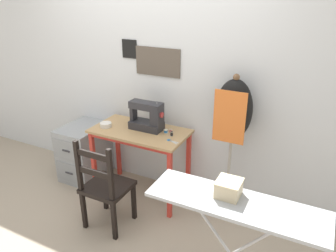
# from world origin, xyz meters

# --- Properties ---
(ground_plane) EXTENTS (14.00, 14.00, 0.00)m
(ground_plane) POSITION_xyz_m (0.00, 0.00, 0.00)
(ground_plane) COLOR tan
(wall_back) EXTENTS (10.00, 0.07, 2.55)m
(wall_back) POSITION_xyz_m (0.00, 0.59, 1.28)
(wall_back) COLOR silver
(wall_back) RESTS_ON ground_plane
(sewing_table) EXTENTS (0.98, 0.52, 0.76)m
(sewing_table) POSITION_xyz_m (0.00, 0.25, 0.65)
(sewing_table) COLOR tan
(sewing_table) RESTS_ON ground_plane
(sewing_machine) EXTENTS (0.35, 0.17, 0.31)m
(sewing_machine) POSITION_xyz_m (0.07, 0.32, 0.89)
(sewing_machine) COLOR #28282D
(sewing_machine) RESTS_ON sewing_table
(fabric_bowl) EXTENTS (0.12, 0.12, 0.04)m
(fabric_bowl) POSITION_xyz_m (-0.36, 0.18, 0.78)
(fabric_bowl) COLOR silver
(fabric_bowl) RESTS_ON sewing_table
(scissors) EXTENTS (0.13, 0.07, 0.01)m
(scissors) POSITION_xyz_m (0.39, 0.18, 0.76)
(scissors) COLOR silver
(scissors) RESTS_ON sewing_table
(thread_spool_near_machine) EXTENTS (0.04, 0.04, 0.03)m
(thread_spool_near_machine) POSITION_xyz_m (0.26, 0.32, 0.77)
(thread_spool_near_machine) COLOR #2875C1
(thread_spool_near_machine) RESTS_ON sewing_table
(thread_spool_mid_table) EXTENTS (0.03, 0.03, 0.04)m
(thread_spool_mid_table) POSITION_xyz_m (0.31, 0.35, 0.77)
(thread_spool_mid_table) COLOR red
(thread_spool_mid_table) RESTS_ON sewing_table
(thread_spool_far_edge) EXTENTS (0.03, 0.03, 0.04)m
(thread_spool_far_edge) POSITION_xyz_m (0.35, 0.28, 0.78)
(thread_spool_far_edge) COLOR black
(thread_spool_far_edge) RESTS_ON sewing_table
(wooden_chair) EXTENTS (0.40, 0.38, 0.90)m
(wooden_chair) POSITION_xyz_m (-0.02, -0.33, 0.42)
(wooden_chair) COLOR black
(wooden_chair) RESTS_ON ground_plane
(filing_cabinet) EXTENTS (0.41, 0.57, 0.63)m
(filing_cabinet) POSITION_xyz_m (-0.79, 0.29, 0.32)
(filing_cabinet) COLOR #93999E
(filing_cabinet) RESTS_ON ground_plane
(dress_form) EXTENTS (0.34, 0.32, 1.41)m
(dress_form) POSITION_xyz_m (0.90, 0.41, 1.01)
(dress_form) COLOR #846647
(dress_form) RESTS_ON ground_plane
(ironing_board) EXTENTS (1.13, 0.35, 0.85)m
(ironing_board) POSITION_xyz_m (1.23, -0.59, 0.79)
(ironing_board) COLOR #ADB2B7
(ironing_board) RESTS_ON ground_plane
(storage_box) EXTENTS (0.16, 0.16, 0.11)m
(storage_box) POSITION_xyz_m (1.16, -0.54, 0.90)
(storage_box) COLOR beige
(storage_box) RESTS_ON ironing_board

